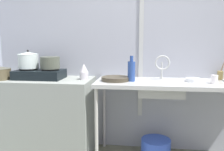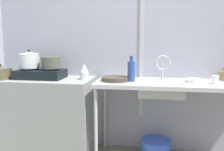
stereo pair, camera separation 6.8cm
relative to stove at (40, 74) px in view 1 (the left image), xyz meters
The scene contains 16 objects.
wall_back 1.42m from the stove, 14.13° to the left, with size 4.68×0.10×2.69m, color #989CA8.
wall_metal_strip 1.28m from the stove, 13.69° to the left, with size 0.05×0.01×2.15m, color #ADAFAD.
counter_concrete 0.49m from the stove, ahead, with size 1.16×0.56×0.87m, color gray.
counter_sink 1.52m from the stove, ahead, with size 1.73×0.56×0.87m.
stove is the anchor object (origin of this frame).
pot_on_left_burner 0.20m from the stove, behind, with size 0.22×0.22×0.21m.
pot_on_right_burner 0.18m from the stove, ahead, with size 0.21×0.21×0.13m.
percolator 0.51m from the stove, ahead, with size 0.10×0.10×0.17m.
sink_basin 1.34m from the stove, ahead, with size 0.47×0.29×0.15m, color #ADAFAD.
faucet 1.36m from the stove, ahead, with size 0.16×0.09×0.27m.
frying_pan 0.86m from the stove, ahead, with size 0.30×0.30×0.04m, color #3C3629.
cup_by_rack 1.85m from the stove, ahead, with size 0.07×0.07×0.09m, color white.
small_bowl_on_drainboard 1.67m from the stove, ahead, with size 0.16×0.16×0.04m, color white.
bottle_by_sink 1.03m from the stove, ahead, with size 0.08×0.08×0.27m.
utensil_jar 2.02m from the stove, ahead, with size 0.09×0.09×0.21m.
bucket_on_floor 1.54m from the stove, ahead, with size 0.32×0.32×0.22m, color blue.
Camera 1 is at (-0.17, -1.25, 1.29)m, focal length 37.66 mm.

